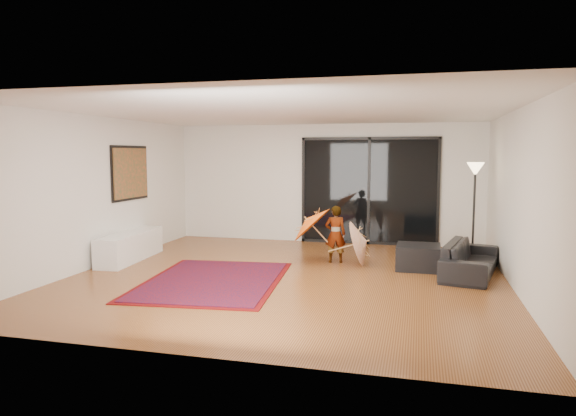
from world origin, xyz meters
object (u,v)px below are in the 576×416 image
(media_console, at_px, (130,246))
(child, at_px, (335,234))
(sofa, at_px, (470,259))
(ottoman, at_px, (418,257))

(media_console, relative_size, child, 1.79)
(media_console, relative_size, sofa, 1.02)
(ottoman, distance_m, child, 1.56)
(sofa, bearing_deg, child, 91.73)
(child, bearing_deg, ottoman, 159.23)
(sofa, xyz_separation_m, child, (-2.35, 0.44, 0.26))
(child, bearing_deg, sofa, 155.52)
(media_console, height_order, sofa, sofa)
(ottoman, xyz_separation_m, child, (-1.51, 0.18, 0.32))
(sofa, height_order, child, child)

